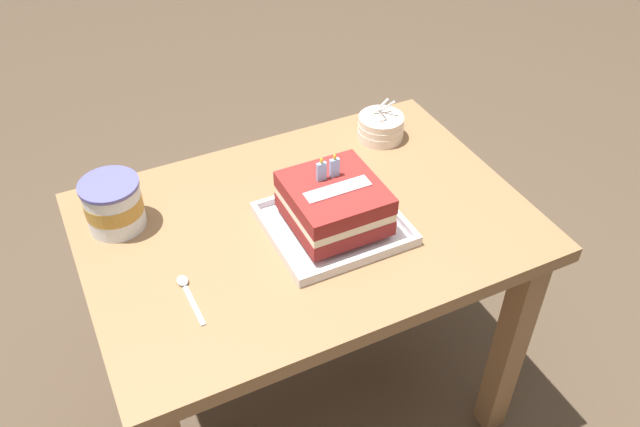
% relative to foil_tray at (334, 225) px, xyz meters
% --- Properties ---
extents(ground_plane, '(8.00, 8.00, 0.00)m').
position_rel_foil_tray_xyz_m(ground_plane, '(-0.04, 0.05, -0.69)').
color(ground_plane, '#4C3D2D').
extents(dining_table, '(0.96, 0.67, 0.68)m').
position_rel_foil_tray_xyz_m(dining_table, '(-0.04, 0.05, -0.12)').
color(dining_table, olive).
rests_on(dining_table, ground_plane).
extents(foil_tray, '(0.28, 0.26, 0.02)m').
position_rel_foil_tray_xyz_m(foil_tray, '(0.00, 0.00, 0.00)').
color(foil_tray, silver).
rests_on(foil_tray, dining_table).
extents(birthday_cake, '(0.19, 0.20, 0.15)m').
position_rel_foil_tray_xyz_m(birthday_cake, '(0.00, 0.00, 0.06)').
color(birthday_cake, maroon).
rests_on(birthday_cake, foil_tray).
extents(bowl_stack, '(0.12, 0.12, 0.11)m').
position_rel_foil_tray_xyz_m(bowl_stack, '(0.26, 0.26, 0.02)').
color(bowl_stack, silver).
rests_on(bowl_stack, dining_table).
extents(ice_cream_tub, '(0.13, 0.13, 0.11)m').
position_rel_foil_tray_xyz_m(ice_cream_tub, '(-0.42, 0.21, 0.05)').
color(ice_cream_tub, white).
rests_on(ice_cream_tub, dining_table).
extents(serving_spoon_near_tray, '(0.02, 0.14, 0.01)m').
position_rel_foil_tray_xyz_m(serving_spoon_near_tray, '(-0.34, -0.04, -0.00)').
color(serving_spoon_near_tray, silver).
rests_on(serving_spoon_near_tray, dining_table).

